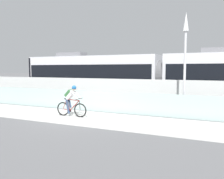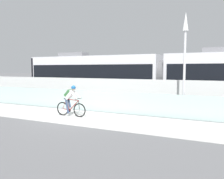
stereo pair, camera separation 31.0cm
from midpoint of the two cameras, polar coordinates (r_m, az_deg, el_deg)
name	(u,v)px [view 1 (the left image)]	position (r m, az deg, el deg)	size (l,w,h in m)	color
ground_plane	(78,117)	(12.06, -9.07, -6.69)	(200.00, 200.00, 0.00)	slate
bike_path_deck	(78,117)	(12.06, -9.07, -6.66)	(32.00, 3.20, 0.01)	silver
glass_parapet	(95,101)	(13.53, -4.82, -2.84)	(32.00, 0.05, 1.18)	#ADC6C1
concrete_barrier_wall	(108,93)	(15.08, -1.53, -0.79)	(32.00, 0.36, 1.81)	silver
tram_rail_near	(122,102)	(17.44, 2.00, -2.97)	(32.00, 0.08, 0.01)	#595654
tram_rail_far	(129,99)	(18.77, 3.65, -2.40)	(32.00, 0.08, 0.01)	#595654
tram	(162,77)	(17.14, 11.66, 3.13)	(22.56, 2.54, 3.81)	silver
cyclist_on_bike	(71,101)	(12.14, -10.69, -2.81)	(1.77, 0.58, 1.61)	black
lamp_post_antenna	(185,52)	(12.16, 16.78, 8.85)	(0.28, 0.28, 5.20)	gray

